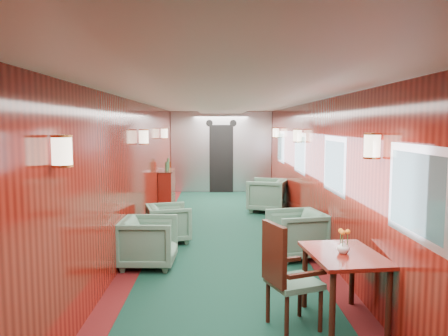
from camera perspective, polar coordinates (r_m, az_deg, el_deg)
The scene contains 12 objects.
room at distance 7.04m, azimuth 0.24°, elevation 2.64°, with size 12.00×12.10×2.40m.
bulkhead at distance 12.96m, azimuth -0.36°, elevation 2.06°, with size 2.98×0.17×2.39m.
windows_right at distance 7.48m, azimuth 11.67°, elevation 1.28°, with size 0.02×8.60×0.80m.
wall_sconces at distance 7.60m, azimuth 0.15°, elevation 4.03°, with size 2.97×7.97×0.25m.
dining_table at distance 4.66m, azimuth 15.39°, elevation -12.01°, with size 0.77×1.03×0.73m.
side_chair at distance 4.42m, azimuth 7.99°, elevation -13.27°, with size 0.60×0.62×1.07m.
credenza at distance 10.62m, azimuth -7.44°, elevation -2.68°, with size 0.32×1.03×1.20m.
flower_vase at distance 4.59m, azimuth 15.33°, elevation -9.90°, with size 0.13×0.13×0.13m, color silver.
armchair_left_near at distance 6.37m, azimuth -9.82°, elevation -9.49°, with size 0.75×0.77×0.70m, color #1C4334.
armchair_left_far at distance 7.61m, azimuth -7.25°, elevation -7.15°, with size 0.69×0.71×0.65m, color #1C4334.
armchair_right_near at distance 6.78m, azimuth 9.44°, elevation -8.51°, with size 0.76×0.78×0.71m, color #1C4334.
armchair_right_far at distance 10.16m, azimuth 5.67°, elevation -3.55°, with size 0.82×0.84×0.76m, color #1C4334.
Camera 1 is at (-0.16, -7.02, 2.01)m, focal length 35.00 mm.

